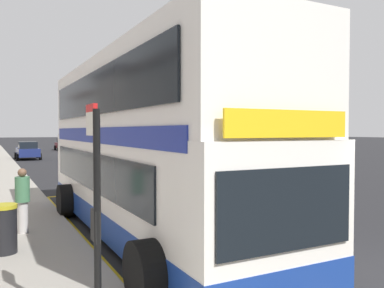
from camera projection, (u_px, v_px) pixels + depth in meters
ground_plane at (63, 160)px, 35.32m from camera, size 260.00×260.00×0.00m
double_decker_bus at (143, 153)px, 9.98m from camera, size 3.24×10.87×4.40m
bus_bay_markings at (140, 234)px, 10.10m from camera, size 2.96×14.05×0.01m
bus_stop_sign at (96, 198)px, 4.94m from camera, size 0.09×0.51×2.83m
parked_car_maroon_distant at (64, 144)px, 53.03m from camera, size 2.09×4.20×1.62m
parked_car_navy_ahead at (28, 151)px, 36.23m from camera, size 2.09×4.20×1.62m
parked_car_white_across at (89, 150)px, 37.82m from camera, size 2.09×4.20×1.62m
pedestrian_further_back at (23, 198)px, 9.61m from camera, size 0.34×0.34×1.58m
litter_bin at (4, 229)px, 8.04m from camera, size 0.52×0.52×1.00m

